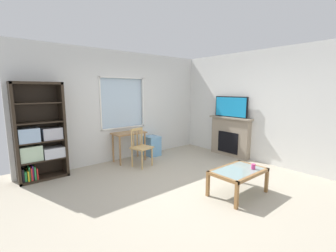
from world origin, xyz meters
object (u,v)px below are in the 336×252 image
at_px(desk_under_window, 129,138).
at_px(wooden_chair, 141,147).
at_px(bookshelf, 40,138).
at_px(fireplace, 230,136).
at_px(plastic_drawer_unit, 152,146).
at_px(coffee_table, 238,173).
at_px(sippy_cup, 253,167).
at_px(tv, 231,107).

distance_m(desk_under_window, wooden_chair, 0.53).
bearing_deg(bookshelf, fireplace, -18.52).
bearing_deg(plastic_drawer_unit, coffee_table, -95.13).
bearing_deg(bookshelf, wooden_chair, -17.66).
distance_m(coffee_table, sippy_cup, 0.29).
xyz_separation_m(fireplace, sippy_cup, (-1.66, -1.64, -0.05)).
bearing_deg(tv, desk_under_window, 150.36).
xyz_separation_m(wooden_chair, coffee_table, (0.47, -2.32, -0.09)).
height_order(wooden_chair, plastic_drawer_unit, wooden_chair).
height_order(bookshelf, tv, bookshelf).
bearing_deg(desk_under_window, fireplace, -29.45).
xyz_separation_m(tv, coffee_table, (-1.86, -1.50, -0.97)).
xyz_separation_m(wooden_chair, sippy_cup, (0.69, -2.46, 0.02)).
distance_m(bookshelf, plastic_drawer_unit, 2.76).
bearing_deg(desk_under_window, coffee_table, -80.33).
bearing_deg(coffee_table, desk_under_window, 99.67).
distance_m(desk_under_window, plastic_drawer_unit, 0.82).
bearing_deg(bookshelf, sippy_cup, -49.24).
bearing_deg(coffee_table, wooden_chair, 101.40).
relative_size(bookshelf, desk_under_window, 2.40).
height_order(tv, sippy_cup, tv).
xyz_separation_m(wooden_chair, tv, (2.33, -0.82, 0.88)).
xyz_separation_m(desk_under_window, plastic_drawer_unit, (0.74, 0.05, -0.34)).
height_order(desk_under_window, sippy_cup, desk_under_window).
distance_m(tv, sippy_cup, 2.47).
bearing_deg(wooden_chair, fireplace, -19.25).
relative_size(tv, sippy_cup, 10.90).
relative_size(bookshelf, coffee_table, 2.02).
bearing_deg(tv, coffee_table, -141.13).
relative_size(wooden_chair, plastic_drawer_unit, 1.68).
xyz_separation_m(plastic_drawer_unit, sippy_cup, (-0.03, -3.03, 0.22)).
relative_size(plastic_drawer_unit, sippy_cup, 5.94).
xyz_separation_m(bookshelf, sippy_cup, (2.66, -3.09, -0.36)).
xyz_separation_m(bookshelf, desk_under_window, (1.96, -0.11, -0.24)).
distance_m(wooden_chair, sippy_cup, 2.56).
bearing_deg(coffee_table, bookshelf, 129.60).
bearing_deg(bookshelf, coffee_table, -50.40).
distance_m(bookshelf, fireplace, 4.57).
bearing_deg(sippy_cup, fireplace, 44.78).
distance_m(bookshelf, desk_under_window, 1.97).
relative_size(fireplace, sippy_cup, 13.71).
bearing_deg(wooden_chair, plastic_drawer_unit, 37.83).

